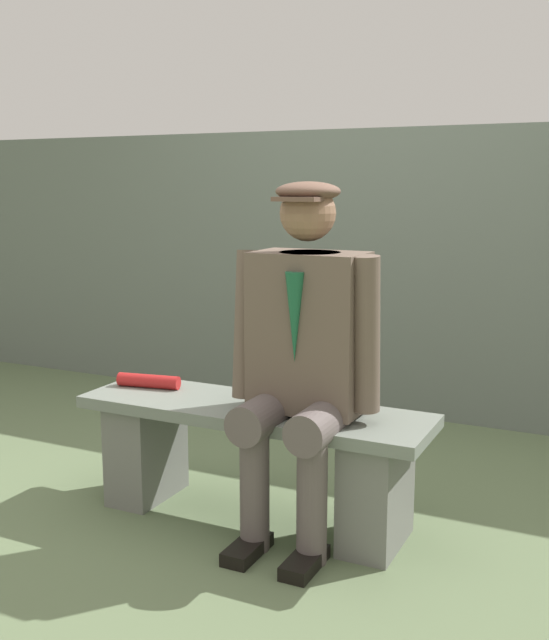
# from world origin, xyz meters

# --- Properties ---
(ground_plane) EXTENTS (30.00, 30.00, 0.00)m
(ground_plane) POSITION_xyz_m (0.00, 0.00, 0.00)
(ground_plane) COLOR #5D6E4B
(bench) EXTENTS (1.43, 0.41, 0.48)m
(bench) POSITION_xyz_m (0.00, 0.00, 0.29)
(bench) COLOR slate
(bench) RESTS_ON ground
(seated_man) EXTENTS (0.59, 0.54, 1.35)m
(seated_man) POSITION_xyz_m (-0.24, 0.05, 0.74)
(seated_man) COLOR brown
(seated_man) RESTS_ON ground
(rolled_magazine) EXTENTS (0.28, 0.10, 0.06)m
(rolled_magazine) POSITION_xyz_m (0.52, -0.04, 0.51)
(rolled_magazine) COLOR #B21E1E
(rolled_magazine) RESTS_ON bench
(stadium_wall) EXTENTS (12.00, 0.24, 1.65)m
(stadium_wall) POSITION_xyz_m (0.00, -1.72, 0.82)
(stadium_wall) COLOR slate
(stadium_wall) RESTS_ON ground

